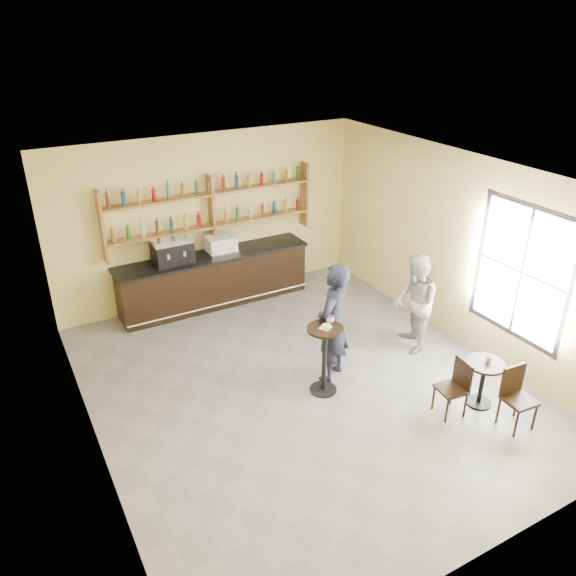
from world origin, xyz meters
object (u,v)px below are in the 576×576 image
man_main (333,323)px  patron_second (415,304)px  chair_south (519,400)px  pastry_case (221,245)px  espresso_machine (172,250)px  bar_counter (214,279)px  pedestal_table (324,360)px  cafe_table (482,383)px  chair_west (451,389)px

man_main → patron_second: size_ratio=1.13×
chair_south → pastry_case: bearing=114.6°
patron_second → espresso_machine: bearing=-114.3°
bar_counter → espresso_machine: (-0.76, 0.00, 0.75)m
pedestal_table → patron_second: patron_second is taller
bar_counter → cafe_table: bar_counter is taller
espresso_machine → chair_south: espresso_machine is taller
chair_south → patron_second: 2.29m
pastry_case → chair_south: 5.80m
patron_second → chair_west: bearing=-0.6°
man_main → patron_second: 1.63m
bar_counter → pedestal_table: size_ratio=3.43×
espresso_machine → pedestal_table: bearing=-74.1°
espresso_machine → pastry_case: bearing=-1.8°
pastry_case → pedestal_table: 3.49m
bar_counter → cafe_table: bearing=-65.9°
pedestal_table → chair_south: (1.86, -1.96, -0.10)m
pedestal_table → patron_second: (1.92, 0.30, 0.30)m
espresso_machine → cafe_table: bearing=-60.6°
pastry_case → patron_second: 3.78m
bar_counter → pedestal_table: bearing=-84.5°
pedestal_table → man_main: man_main is taller
pastry_case → chair_west: 5.00m
bar_counter → espresso_machine: bearing=180.0°
espresso_machine → pedestal_table: espresso_machine is taller
pedestal_table → chair_west: 1.82m
pastry_case → man_main: bearing=-76.4°
pastry_case → chair_west: (1.42, -4.74, -0.75)m
patron_second → cafe_table: bearing=17.9°
espresso_machine → patron_second: bearing=-47.9°
espresso_machine → patron_second: size_ratio=0.42×
man_main → cafe_table: bearing=99.6°
chair_west → patron_second: patron_second is taller
chair_south → patron_second: size_ratio=0.53×
espresso_machine → cafe_table: size_ratio=0.99×
pastry_case → man_main: man_main is taller
cafe_table → chair_west: size_ratio=0.83×
espresso_machine → chair_south: 6.20m
bar_counter → espresso_machine: size_ratio=5.35×
bar_counter → man_main: 3.27m
man_main → cafe_table: (1.51, -1.61, -0.60)m
pastry_case → cafe_table: 5.24m
pedestal_table → chair_south: size_ratio=1.22×
pedestal_table → cafe_table: 2.27m
espresso_machine → patron_second: (3.02, -3.14, -0.42)m
pedestal_table → espresso_machine: bearing=107.7°
espresso_machine → pedestal_table: 3.67m
espresso_machine → man_main: 3.49m
bar_counter → chair_west: size_ratio=4.43×
cafe_table → chair_west: (-0.55, 0.05, 0.07)m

